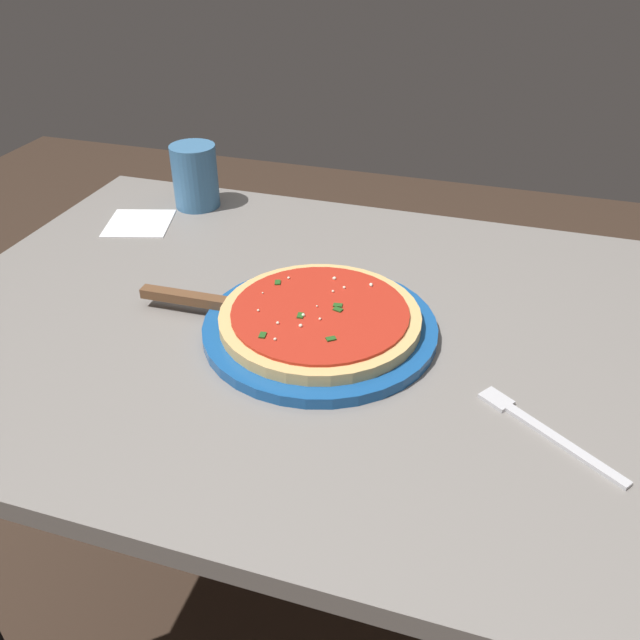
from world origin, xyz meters
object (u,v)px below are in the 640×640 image
(pizza_server, at_px, (212,303))
(cup_tall_drink, at_px, (195,176))
(pizza, at_px, (320,317))
(fork, at_px, (541,429))
(serving_plate, at_px, (320,328))
(napkin_folded_right, at_px, (139,223))

(pizza_server, relative_size, cup_tall_drink, 1.92)
(pizza, xyz_separation_m, fork, (0.29, -0.11, -0.02))
(cup_tall_drink, bearing_deg, serving_plate, -44.04)
(cup_tall_drink, relative_size, napkin_folded_right, 1.01)
(pizza_server, height_order, fork, pizza_server)
(serving_plate, distance_m, pizza, 0.02)
(serving_plate, distance_m, cup_tall_drink, 0.48)
(fork, bearing_deg, serving_plate, 159.33)
(serving_plate, bearing_deg, cup_tall_drink, 135.96)
(serving_plate, bearing_deg, napkin_folded_right, 150.79)
(pizza, relative_size, pizza_server, 1.21)
(pizza, height_order, fork, pizza)
(cup_tall_drink, xyz_separation_m, fork, (0.63, -0.44, -0.06))
(serving_plate, distance_m, napkin_folded_right, 0.47)
(pizza_server, xyz_separation_m, cup_tall_drink, (-0.19, 0.34, 0.04))
(pizza, xyz_separation_m, napkin_folded_right, (-0.41, 0.23, -0.02))
(pizza, height_order, pizza_server, pizza)
(napkin_folded_right, distance_m, fork, 0.78)
(serving_plate, height_order, napkin_folded_right, serving_plate)
(serving_plate, height_order, pizza, pizza)
(pizza, distance_m, fork, 0.31)
(serving_plate, xyz_separation_m, napkin_folded_right, (-0.41, 0.23, -0.01))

